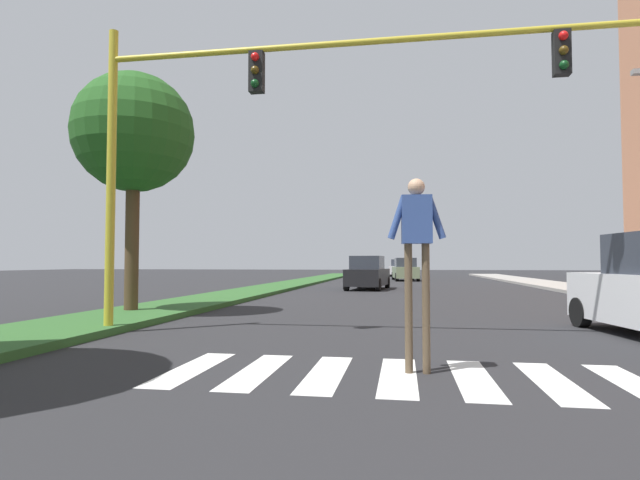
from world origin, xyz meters
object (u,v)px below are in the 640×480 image
object	(u,v)px
traffic_light_gantry	(259,107)
sedan_far_horizon	(400,268)
tree_mid	(134,134)
pedestrian_performer	(417,243)
sedan_midblock	(368,274)
sedan_distant	(405,270)

from	to	relation	value
traffic_light_gantry	sedan_far_horizon	size ratio (longest dim) A/B	2.38
tree_mid	sedan_far_horizon	distance (m)	40.63
pedestrian_performer	sedan_far_horizon	bearing A→B (deg)	90.57
traffic_light_gantry	sedan_midblock	size ratio (longest dim) A/B	2.28
traffic_light_gantry	tree_mid	bearing A→B (deg)	144.29
traffic_light_gantry	sedan_far_horizon	xyz separation A→B (m)	(2.44, 43.01, -3.61)
tree_mid	pedestrian_performer	distance (m)	9.94
sedan_midblock	sedan_far_horizon	bearing A→B (deg)	86.62
tree_mid	sedan_far_horizon	world-z (taller)	tree_mid
traffic_light_gantry	sedan_midblock	xyz separation A→B (m)	(0.92, 17.23, -3.60)
tree_mid	traffic_light_gantry	bearing A→B (deg)	-35.71
sedan_distant	pedestrian_performer	bearing A→B (deg)	-90.04
pedestrian_performer	sedan_midblock	size ratio (longest dim) A/B	0.56
sedan_midblock	sedan_far_horizon	distance (m)	25.83
traffic_light_gantry	sedan_far_horizon	world-z (taller)	traffic_light_gantry
tree_mid	sedan_midblock	bearing A→B (deg)	69.16
tree_mid	pedestrian_performer	xyz separation A→B (m)	(7.33, -5.90, -3.22)
pedestrian_performer	sedan_midblock	bearing A→B (deg)	95.67
traffic_light_gantry	pedestrian_performer	xyz separation A→B (m)	(2.90, -2.71, -2.75)
traffic_light_gantry	sedan_midblock	distance (m)	17.63
pedestrian_performer	sedan_distant	world-z (taller)	pedestrian_performer
traffic_light_gantry	pedestrian_performer	bearing A→B (deg)	-43.07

